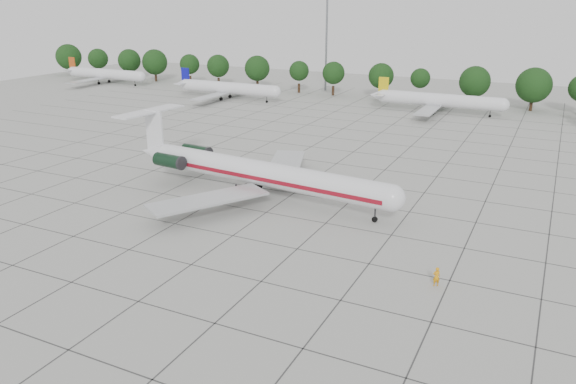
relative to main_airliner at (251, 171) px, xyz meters
name	(u,v)px	position (x,y,z in m)	size (l,w,h in m)	color
ground	(266,212)	(4.82, -4.77, -3.46)	(260.00, 260.00, 0.00)	#A4A59E
apron_joints	(314,179)	(4.82, 10.23, -3.46)	(170.00, 170.00, 0.02)	#383838
main_airliner	(251,171)	(0.00, 0.00, 0.00)	(41.78, 32.72, 9.81)	silver
ground_crew	(436,277)	(27.82, -14.37, -2.51)	(0.69, 0.46, 1.90)	orange
bg_airliner_a	(105,74)	(-90.81, 69.62, -0.55)	(28.24, 27.20, 7.40)	silver
bg_airliner_b	(228,88)	(-42.29, 62.36, -0.55)	(28.24, 27.20, 7.40)	silver
bg_airliner_c	(439,100)	(10.72, 68.24, -0.55)	(28.24, 27.20, 7.40)	silver
tree_line	(381,76)	(-6.86, 80.23, 2.52)	(249.86, 8.44, 10.22)	#332114
floodlight_mast	(326,39)	(-25.18, 87.23, 10.82)	(1.60, 1.60, 25.45)	slate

